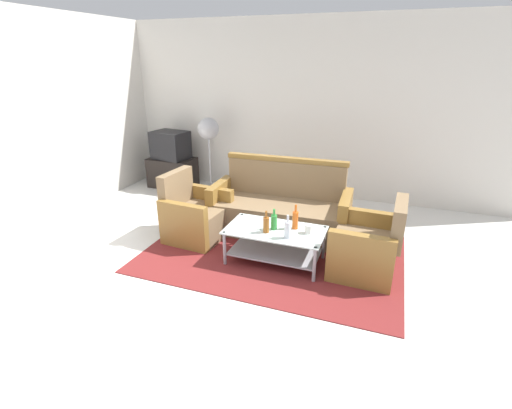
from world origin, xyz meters
TOP-DOWN VIEW (x-y plane):
  - ground_plane at (0.00, 0.00)m, footprint 14.00×14.00m
  - wall_back at (0.00, 3.06)m, footprint 6.52×0.12m
  - rug at (0.06, 0.77)m, footprint 2.98×2.02m
  - couch at (-0.04, 1.38)m, footprint 1.82×0.79m
  - armchair_left at (-1.02, 0.86)m, footprint 0.75×0.81m
  - armchair_right at (1.13, 0.74)m, footprint 0.73×0.78m
  - coffee_table at (0.14, 0.60)m, footprint 1.10×0.60m
  - bottle_green at (0.12, 0.61)m, footprint 0.07×0.07m
  - bottle_brown at (0.06, 0.50)m, footprint 0.07×0.07m
  - bottle_orange at (0.33, 0.70)m, footprint 0.07×0.07m
  - bottle_clear at (0.32, 0.45)m, footprint 0.07×0.07m
  - cup at (0.50, 0.64)m, footprint 0.08×0.08m
  - tv_stand at (-2.42, 2.55)m, footprint 0.80×0.50m
  - television at (-2.42, 2.55)m, footprint 0.66×0.53m
  - pedestal_fan at (-1.68, 2.60)m, footprint 0.36×0.36m

SIDE VIEW (x-z plane):
  - ground_plane at x=0.00m, z-range 0.00..0.00m
  - rug at x=0.06m, z-range 0.00..0.01m
  - tv_stand at x=-2.42m, z-range 0.00..0.52m
  - coffee_table at x=0.14m, z-range 0.07..0.47m
  - armchair_left at x=-1.02m, z-range -0.14..0.71m
  - armchair_right at x=1.13m, z-range -0.14..0.71m
  - couch at x=-0.04m, z-range -0.16..0.80m
  - cup at x=0.50m, z-range 0.41..0.51m
  - bottle_green at x=0.12m, z-range 0.38..0.62m
  - bottle_brown at x=0.06m, z-range 0.38..0.63m
  - bottle_clear at x=0.32m, z-range 0.38..0.64m
  - bottle_orange at x=0.33m, z-range 0.38..0.66m
  - television at x=-2.42m, z-range 0.52..1.00m
  - pedestal_fan at x=-1.68m, z-range 0.38..1.65m
  - wall_back at x=0.00m, z-range 0.00..2.80m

